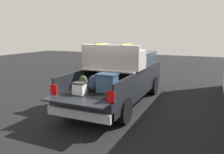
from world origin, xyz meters
name	(u,v)px	position (x,y,z in m)	size (l,w,h in m)	color
ground_plane	(118,103)	(0.00, 0.00, 0.00)	(40.00, 40.00, 0.00)	black
pickup_truck	(122,76)	(0.35, 0.00, 0.96)	(6.05, 2.06, 2.23)	black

